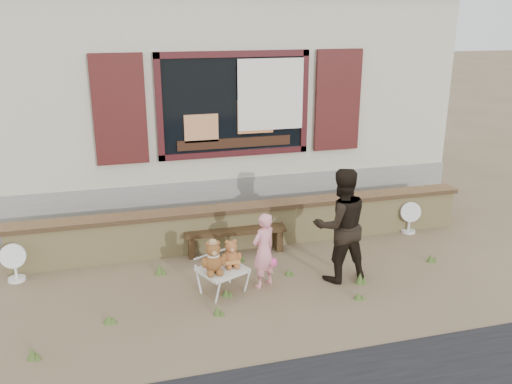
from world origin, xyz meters
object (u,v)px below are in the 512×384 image
object	(u,v)px
bench	(235,235)
folding_chair	(223,271)
adult	(341,225)
child	(264,250)
teddy_bear_left	(213,256)
teddy_bear_right	(231,252)

from	to	relation	value
bench	folding_chair	size ratio (longest dim) A/B	2.18
bench	folding_chair	xyz separation A→B (m)	(-0.44, -1.17, 0.02)
bench	adult	bearing A→B (deg)	-42.07
folding_chair	child	world-z (taller)	child
bench	folding_chair	bearing A→B (deg)	-106.61
teddy_bear_left	folding_chair	bearing A→B (deg)	0.00
folding_chair	bench	bearing A→B (deg)	44.86
teddy_bear_left	child	xyz separation A→B (m)	(0.69, 0.09, -0.04)
teddy_bear_left	teddy_bear_right	distance (m)	0.28
teddy_bear_left	teddy_bear_right	xyz separation A→B (m)	(0.25, 0.12, -0.03)
bench	adult	xyz separation A→B (m)	(1.16, -1.20, 0.50)
teddy_bear_left	adult	world-z (taller)	adult
teddy_bear_left	adult	bearing A→B (deg)	-23.81
bench	teddy_bear_left	size ratio (longest dim) A/B	3.57
child	adult	distance (m)	1.08
child	adult	bearing A→B (deg)	147.91
bench	teddy_bear_right	xyz separation A→B (m)	(-0.31, -1.11, 0.24)
bench	child	size ratio (longest dim) A/B	1.50
adult	child	bearing A→B (deg)	-3.61
child	bench	bearing A→B (deg)	-112.38
folding_chair	adult	size ratio (longest dim) A/B	0.45
teddy_bear_right	folding_chair	bearing A→B (deg)	-180.00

